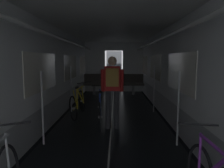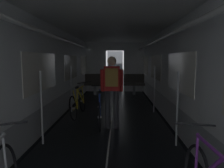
# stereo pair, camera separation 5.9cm
# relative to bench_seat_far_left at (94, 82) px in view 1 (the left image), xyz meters

# --- Properties ---
(train_car_shell) EXTENTS (3.14, 12.34, 2.57)m
(train_car_shell) POSITION_rel_bench_seat_far_left_xyz_m (0.90, -4.47, 1.13)
(train_car_shell) COLOR black
(train_car_shell) RESTS_ON ground
(bench_seat_far_left) EXTENTS (0.98, 0.51, 0.95)m
(bench_seat_far_left) POSITION_rel_bench_seat_far_left_xyz_m (0.00, 0.00, 0.00)
(bench_seat_far_left) COLOR gray
(bench_seat_far_left) RESTS_ON ground
(bench_seat_far_right) EXTENTS (0.98, 0.51, 0.95)m
(bench_seat_far_right) POSITION_rel_bench_seat_far_left_xyz_m (1.80, 0.00, 0.00)
(bench_seat_far_right) COLOR gray
(bench_seat_far_right) RESTS_ON ground
(bicycle_yellow) EXTENTS (0.45, 1.69, 0.96)m
(bicycle_yellow) POSITION_rel_bench_seat_far_left_xyz_m (-0.07, -3.87, -0.19)
(bicycle_yellow) COLOR black
(bicycle_yellow) RESTS_ON ground
(person_cyclist_aisle) EXTENTS (0.53, 0.38, 1.69)m
(person_cyclist_aisle) POSITION_rel_bench_seat_far_left_xyz_m (0.93, -5.00, 0.45)
(person_cyclist_aisle) COLOR #2D2D33
(person_cyclist_aisle) RESTS_ON ground
(bicycle_blue_in_aisle) EXTENTS (0.44, 1.69, 0.94)m
(bicycle_blue_in_aisle) POSITION_rel_bench_seat_far_left_xyz_m (0.62, -4.73, -0.18)
(bicycle_blue_in_aisle) COLOR black
(bicycle_blue_in_aisle) RESTS_ON ground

